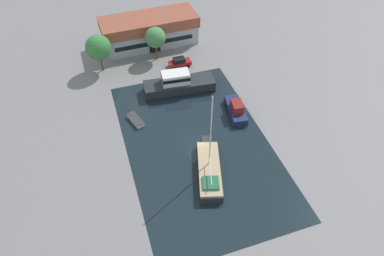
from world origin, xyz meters
TOP-DOWN VIEW (x-y plane):
  - ground_plane at (0.00, 0.00)m, footprint 440.00×440.00m
  - water_canal at (0.00, 0.00)m, footprint 20.56×34.04m
  - warehouse_building at (-0.06, 29.64)m, footprint 19.18×7.77m
  - quay_tree_near_building at (-0.20, 23.70)m, footprint 3.85×3.85m
  - quay_tree_by_water at (-10.70, 23.21)m, footprint 4.55×4.55m
  - parked_car at (3.31, 20.01)m, footprint 4.14×1.78m
  - sailboat_moored at (-0.16, -5.43)m, footprint 5.63×11.00m
  - motor_cruiser at (0.98, 13.04)m, footprint 12.52×4.73m
  - small_dinghy at (-7.68, 7.66)m, footprint 2.26×3.75m
  - cabin_boat at (8.10, 4.47)m, footprint 3.31×6.76m

SIDE VIEW (x-z plane):
  - ground_plane at x=0.00m, z-range 0.00..0.00m
  - water_canal at x=0.00m, z-range 0.00..0.01m
  - small_dinghy at x=-7.68m, z-range 0.01..0.73m
  - sailboat_moored at x=-0.16m, z-range -5.86..7.34m
  - parked_car at x=3.31m, z-range -0.01..1.67m
  - cabin_boat at x=8.10m, z-range -0.35..2.12m
  - motor_cruiser at x=0.98m, z-range -0.52..3.28m
  - warehouse_building at x=-0.06m, z-range 0.04..5.78m
  - quay_tree_near_building at x=-0.20m, z-range 1.34..7.90m
  - quay_tree_by_water at x=-10.70m, z-range 1.27..8.38m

